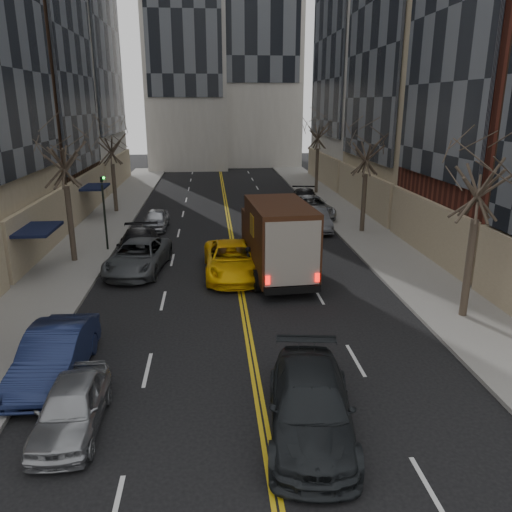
{
  "coord_description": "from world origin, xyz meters",
  "views": [
    {
      "loc": [
        -1.26,
        -6.82,
        8.41
      ],
      "look_at": [
        0.56,
        13.21,
        2.2
      ],
      "focal_mm": 35.0,
      "sensor_mm": 36.0,
      "label": 1
    }
  ],
  "objects_px": {
    "pedestrian": "(249,262)",
    "ups_truck": "(277,240)",
    "observer_sedan": "(311,406)",
    "taxi": "(232,260)"
  },
  "relations": [
    {
      "from": "pedestrian",
      "to": "ups_truck",
      "type": "bearing_deg",
      "value": -92.68
    },
    {
      "from": "observer_sedan",
      "to": "pedestrian",
      "type": "bearing_deg",
      "value": 100.73
    },
    {
      "from": "observer_sedan",
      "to": "taxi",
      "type": "relative_size",
      "value": 0.96
    },
    {
      "from": "observer_sedan",
      "to": "taxi",
      "type": "distance_m",
      "value": 12.86
    },
    {
      "from": "ups_truck",
      "to": "observer_sedan",
      "type": "relative_size",
      "value": 1.28
    },
    {
      "from": "observer_sedan",
      "to": "taxi",
      "type": "bearing_deg",
      "value": 104.39
    },
    {
      "from": "observer_sedan",
      "to": "ups_truck",
      "type": "bearing_deg",
      "value": 94.33
    },
    {
      "from": "observer_sedan",
      "to": "taxi",
      "type": "xyz_separation_m",
      "value": [
        -1.5,
        12.77,
        0.03
      ]
    },
    {
      "from": "observer_sedan",
      "to": "pedestrian",
      "type": "distance_m",
      "value": 12.4
    },
    {
      "from": "ups_truck",
      "to": "pedestrian",
      "type": "xyz_separation_m",
      "value": [
        -1.38,
        0.08,
        -1.14
      ]
    }
  ]
}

